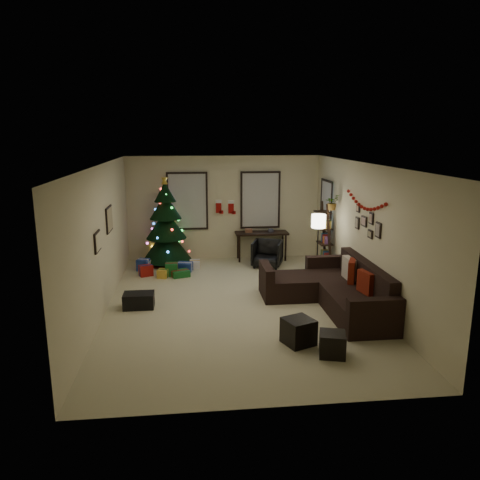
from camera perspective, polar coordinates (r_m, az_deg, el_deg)
name	(u,v)px	position (r m, az deg, el deg)	size (l,w,h in m)	color
floor	(238,304)	(9.08, -0.22, -7.95)	(7.00, 7.00, 0.00)	beige
ceiling	(238,164)	(8.50, -0.23, 9.30)	(7.00, 7.00, 0.00)	white
wall_back	(224,208)	(12.12, -1.97, 3.97)	(5.00, 5.00, 0.00)	beige
wall_front	(270,303)	(5.36, 3.76, -7.73)	(5.00, 5.00, 0.00)	beige
wall_left	(102,240)	(8.80, -16.64, -0.02)	(7.00, 7.00, 0.00)	beige
wall_right	(366,234)	(9.29, 15.30, 0.74)	(7.00, 7.00, 0.00)	beige
window_back_left	(187,201)	(12.03, -6.50, 4.79)	(1.05, 0.06, 1.50)	#728CB2
window_back_right	(260,200)	(12.17, 2.51, 4.95)	(1.05, 0.06, 1.50)	#728CB2
window_right_wall	(327,206)	(11.62, 10.65, 4.11)	(0.06, 0.90, 1.30)	#728CB2
christmas_tree	(166,228)	(11.76, -9.09, 1.52)	(1.23, 1.23, 2.28)	black
presents	(167,268)	(11.18, -9.00, -3.45)	(1.50, 1.06, 0.30)	navy
sofa	(334,291)	(9.14, 11.48, -6.16)	(1.97, 2.85, 0.89)	black
pillow_red_a	(365,282)	(8.63, 15.20, -5.07)	(0.11, 0.40, 0.40)	maroon
pillow_red_b	(352,271)	(9.25, 13.64, -3.76)	(0.12, 0.45, 0.45)	maroon
pillow_cream	(349,269)	(9.41, 13.27, -3.51)	(0.13, 0.46, 0.46)	#C2B09D
ottoman_near	(298,331)	(7.48, 7.23, -11.12)	(0.43, 0.43, 0.41)	black
ottoman_far	(332,344)	(7.20, 11.32, -12.49)	(0.38, 0.38, 0.36)	black
desk	(262,235)	(12.08, 2.68, 0.57)	(1.37, 0.49, 0.74)	black
desk_chair	(267,253)	(11.54, 3.38, -1.67)	(0.64, 0.60, 0.66)	black
bookshelf	(326,239)	(11.17, 10.50, 0.18)	(0.30, 0.50, 1.68)	black
potted_plant	(332,200)	(10.63, 11.31, 4.85)	(0.41, 0.35, 0.45)	#4C4C4C
floor_lamp	(318,225)	(10.45, 9.65, 1.79)	(0.32, 0.32, 1.50)	black
art_map	(109,219)	(9.47, -15.84, 2.48)	(0.04, 0.60, 0.50)	black
art_abstract	(97,242)	(8.27, -17.18, -0.20)	(0.04, 0.45, 0.35)	black
gallery	(367,223)	(9.17, 15.43, 2.00)	(0.03, 1.25, 0.54)	black
garland	(365,202)	(9.20, 15.15, 4.52)	(0.08, 1.90, 0.30)	#A5140C
stocking_left	(219,206)	(12.02, -2.62, 4.16)	(0.20, 0.05, 0.36)	#990F0C
stocking_right	(231,207)	(12.11, -1.08, 4.10)	(0.20, 0.05, 0.36)	#990F0C
storage_bin	(139,300)	(9.09, -12.37, -7.29)	(0.57, 0.38, 0.29)	black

